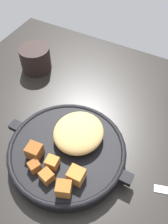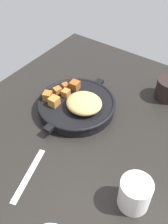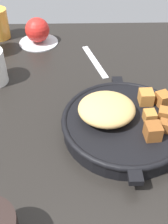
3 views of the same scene
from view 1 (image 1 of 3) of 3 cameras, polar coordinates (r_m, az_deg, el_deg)
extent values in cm
cube|color=black|center=(59.42, 3.61, -8.27)|extent=(94.36, 76.58, 2.40)
cylinder|color=black|center=(55.37, -3.84, -9.27)|extent=(24.66, 24.66, 3.52)
torus|color=black|center=(54.11, -3.92, -8.47)|extent=(25.37, 25.37, 1.20)
cube|color=black|center=(51.85, 9.50, -14.55)|extent=(2.64, 2.40, 1.20)
cube|color=black|center=(59.82, -15.14, -3.10)|extent=(2.64, 2.40, 1.20)
ellipsoid|color=tan|center=(53.65, -1.25, -4.66)|extent=(10.64, 11.30, 3.96)
cube|color=#A86B2D|center=(51.24, -7.22, -11.30)|extent=(2.62, 2.45, 2.22)
cube|color=brown|center=(51.45, -11.21, -11.99)|extent=(2.68, 2.75, 2.12)
cube|color=#935623|center=(50.03, -8.48, -14.25)|extent=(2.96, 2.84, 2.22)
cube|color=#A86B2D|center=(49.37, -2.14, -14.01)|extent=(3.10, 2.90, 2.82)
cube|color=#935623|center=(48.35, -4.63, -16.94)|extent=(3.52, 3.37, 2.80)
cube|color=brown|center=(52.69, -11.20, -8.69)|extent=(3.22, 3.08, 2.97)
cylinder|color=black|center=(75.40, -10.97, 11.83)|extent=(8.68, 8.68, 7.20)
camera|label=2|loc=(0.72, 74.94, 30.74)|focal=42.71mm
camera|label=3|loc=(0.67, -41.86, 35.11)|focal=46.84mm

